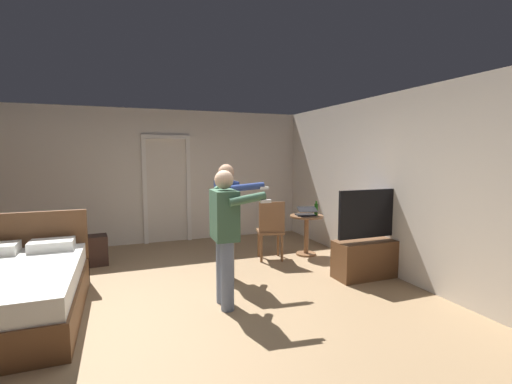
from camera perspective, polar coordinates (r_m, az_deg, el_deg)
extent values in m
plane|color=#997A56|center=(4.42, -9.59, -17.44)|extent=(7.20, 7.20, 0.00)
cube|color=silver|center=(7.37, -14.86, 2.40)|extent=(6.01, 0.12, 2.62)
cube|color=silver|center=(5.46, 22.03, 0.95)|extent=(0.12, 6.79, 2.62)
cube|color=white|center=(7.29, -17.29, 0.03)|extent=(0.08, 0.08, 2.05)
cube|color=white|center=(7.39, -10.69, 0.27)|extent=(0.08, 0.08, 2.05)
cube|color=white|center=(7.30, -14.18, 8.50)|extent=(0.93, 0.08, 0.08)
cube|color=brown|center=(4.68, -34.67, -14.82)|extent=(1.38, 2.07, 0.35)
cube|color=white|center=(4.59, -34.89, -11.48)|extent=(1.32, 2.01, 0.22)
cube|color=brown|center=(5.51, -32.41, -7.97)|extent=(1.38, 0.08, 1.02)
cube|color=white|center=(5.18, -29.74, -7.31)|extent=(0.50, 0.34, 0.12)
cube|color=brown|center=(5.50, 18.00, -9.97)|extent=(1.15, 0.40, 0.53)
cube|color=black|center=(5.34, 18.37, -3.23)|extent=(1.17, 0.05, 0.68)
cube|color=#4D65B1|center=(5.36, 18.16, -3.18)|extent=(1.11, 0.01, 0.62)
cylinder|color=brown|center=(6.35, 8.01, -6.94)|extent=(0.08, 0.08, 0.67)
cylinder|color=brown|center=(6.43, 7.97, -9.72)|extent=(0.35, 0.35, 0.03)
cylinder|color=brown|center=(6.28, 8.06, -3.82)|extent=(0.58, 0.58, 0.03)
cube|color=black|center=(6.26, 7.82, -3.60)|extent=(0.36, 0.28, 0.02)
cube|color=black|center=(6.13, 8.16, -2.75)|extent=(0.35, 0.26, 0.08)
cube|color=navy|center=(6.14, 8.14, -2.74)|extent=(0.32, 0.22, 0.06)
cylinder|color=#19510D|center=(6.26, 9.55, -2.79)|extent=(0.06, 0.06, 0.20)
cylinder|color=#19510D|center=(6.24, 9.58, -1.64)|extent=(0.03, 0.03, 0.05)
cylinder|color=brown|center=(6.27, 3.53, -8.09)|extent=(0.04, 0.04, 0.45)
cylinder|color=brown|center=(6.22, 0.42, -8.20)|extent=(0.04, 0.04, 0.45)
cylinder|color=brown|center=(5.95, 4.15, -8.88)|extent=(0.04, 0.04, 0.45)
cylinder|color=brown|center=(5.89, 0.87, -9.01)|extent=(0.04, 0.04, 0.45)
cube|color=brown|center=(6.02, 2.25, -6.28)|extent=(0.51, 0.51, 0.04)
cube|color=brown|center=(5.80, 2.54, -4.03)|extent=(0.42, 0.14, 0.50)
cylinder|color=slate|center=(4.34, -5.35, -12.23)|extent=(0.15, 0.15, 0.79)
cylinder|color=slate|center=(4.14, -4.58, -13.17)|extent=(0.15, 0.15, 0.79)
cube|color=#3F664C|center=(4.07, -5.07, -3.64)|extent=(0.27, 0.41, 0.56)
sphere|color=#D8AD8C|center=(4.03, -5.12, 1.96)|extent=(0.21, 0.21, 0.21)
cylinder|color=#3F664C|center=(4.30, -4.66, -1.80)|extent=(0.32, 0.10, 0.46)
cylinder|color=#3F664C|center=(3.88, -1.37, -1.12)|extent=(0.42, 0.10, 0.15)
cube|color=white|center=(3.93, 1.56, -1.49)|extent=(0.12, 0.04, 0.04)
cylinder|color=gray|center=(5.20, -4.97, -9.01)|extent=(0.15, 0.15, 0.81)
cylinder|color=gray|center=(4.98, -4.35, -9.70)|extent=(0.15, 0.15, 0.81)
cube|color=navy|center=(4.95, -4.74, -1.58)|extent=(0.28, 0.44, 0.58)
sphere|color=tan|center=(4.91, -4.78, 3.16)|extent=(0.22, 0.22, 0.22)
cylinder|color=navy|center=(5.19, -4.37, -0.08)|extent=(0.33, 0.11, 0.47)
cylinder|color=navy|center=(4.76, -1.41, 0.80)|extent=(0.47, 0.11, 0.13)
cube|color=white|center=(4.80, 1.31, 0.64)|extent=(0.12, 0.04, 0.04)
cube|color=black|center=(6.38, -27.79, -9.01)|extent=(0.53, 0.39, 0.35)
cube|color=black|center=(6.30, -24.92, -8.49)|extent=(0.55, 0.37, 0.47)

